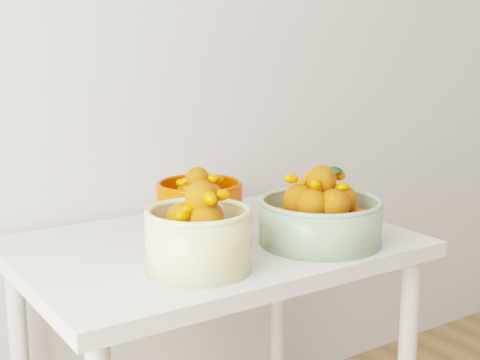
# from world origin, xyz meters

# --- Properties ---
(table) EXTENTS (1.00, 0.70, 0.75)m
(table) POSITION_xyz_m (-0.30, 1.60, 0.65)
(table) COLOR silver
(table) RESTS_ON ground
(bowl_cream) EXTENTS (0.31, 0.31, 0.21)m
(bowl_cream) POSITION_xyz_m (-0.45, 1.42, 0.83)
(bowl_cream) COLOR #DDCF85
(bowl_cream) RESTS_ON table
(bowl_green) EXTENTS (0.40, 0.40, 0.20)m
(bowl_green) POSITION_xyz_m (-0.09, 1.43, 0.82)
(bowl_green) COLOR gray
(bowl_green) RESTS_ON table
(bowl_orange) EXTENTS (0.31, 0.31, 0.17)m
(bowl_orange) POSITION_xyz_m (-0.27, 1.73, 0.82)
(bowl_orange) COLOR red
(bowl_orange) RESTS_ON table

